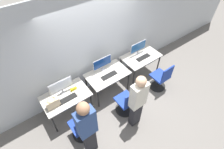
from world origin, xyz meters
The scene contains 21 objects.
ground_plane centered at (0.00, 0.00, 0.00)m, with size 20.00×20.00×0.00m, color slate.
wall_back centered at (0.00, 0.83, 1.40)m, with size 12.00×0.05×2.80m.
desk_left centered at (-1.21, 0.35, 0.63)m, with size 1.11×0.70×0.71m.
monitor_left centered at (-1.21, 0.49, 0.94)m, with size 0.56×0.14×0.39m.
keyboard_left centered at (-1.21, 0.23, 0.72)m, with size 0.45×0.15×0.02m.
mouse_left centered at (-0.93, 0.22, 0.73)m, with size 0.06×0.09×0.03m.
office_chair_left centered at (-1.25, -0.41, 0.38)m, with size 0.48×0.48×0.91m.
person_left centered at (-1.26, -0.78, 0.96)m, with size 0.36×0.23×1.74m.
desk_center centered at (0.00, 0.35, 0.63)m, with size 1.11×0.70×0.71m.
monitor_center centered at (0.00, 0.57, 0.94)m, with size 0.56×0.14×0.39m.
keyboard_center centered at (0.00, 0.27, 0.72)m, with size 0.45×0.15×0.02m.
mouse_center centered at (0.30, 0.26, 0.73)m, with size 0.06×0.09×0.03m.
office_chair_center centered at (-0.01, -0.49, 0.38)m, with size 0.48×0.48×0.91m.
person_center centered at (-0.05, -0.86, 0.90)m, with size 0.36×0.22×1.65m.
desk_right centered at (1.21, 0.35, 0.63)m, with size 1.11×0.70×0.71m.
monitor_right centered at (1.21, 0.51, 0.94)m, with size 0.56×0.14×0.39m.
keyboard_right centered at (1.21, 0.26, 0.72)m, with size 0.45×0.15×0.02m.
mouse_right centered at (1.52, 0.26, 0.73)m, with size 0.06×0.09×0.03m.
office_chair_right centered at (1.29, -0.44, 0.38)m, with size 0.48×0.48×0.91m.
handbag centered at (-1.54, 0.25, 0.83)m, with size 0.30×0.18×0.25m.
placard_left centered at (-0.97, 0.39, 0.75)m, with size 0.16×0.03×0.08m.
Camera 1 is at (-1.79, -2.29, 4.03)m, focal length 28.00 mm.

